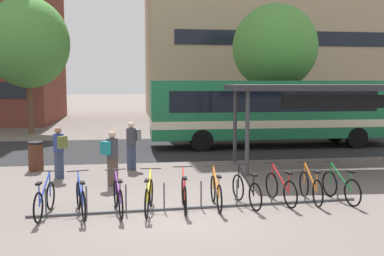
{
  "coord_description": "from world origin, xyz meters",
  "views": [
    {
      "loc": [
        -1.03,
        -10.05,
        3.17
      ],
      "look_at": [
        1.1,
        4.9,
        1.55
      ],
      "focal_mm": 40.88,
      "sensor_mm": 36.0,
      "label": 1
    }
  ],
  "objects_px": {
    "parked_bicycle_black_6": "(246,191)",
    "trash_bin": "(36,156)",
    "parked_bicycle_orange_5": "(216,192)",
    "parked_bicycle_blue_0": "(45,200)",
    "commuter_teal_pack_0": "(112,154)",
    "parked_bicycle_orange_8": "(311,187)",
    "parked_bicycle_purple_2": "(118,198)",
    "parked_bicycle_red_7": "(281,188)",
    "street_tree_0": "(28,43)",
    "street_tree_1": "(275,47)",
    "parked_bicycle_yellow_3": "(149,197)",
    "commuter_grey_pack_2": "(132,142)",
    "city_bus": "(275,110)",
    "parked_bicycle_red_4": "(184,194)",
    "parked_bicycle_green_9": "(341,187)",
    "commuter_olive_pack_1": "(59,149)",
    "parked_bicycle_blue_1": "(81,199)",
    "transit_shelter": "(325,90)"
  },
  "relations": [
    {
      "from": "city_bus",
      "to": "commuter_olive_pack_1",
      "type": "distance_m",
      "value": 11.07
    },
    {
      "from": "city_bus",
      "to": "trash_bin",
      "type": "bearing_deg",
      "value": -155.98
    },
    {
      "from": "parked_bicycle_blue_1",
      "to": "parked_bicycle_black_6",
      "type": "height_order",
      "value": "same"
    },
    {
      "from": "parked_bicycle_orange_8",
      "to": "parked_bicycle_red_4",
      "type": "bearing_deg",
      "value": 96.85
    },
    {
      "from": "parked_bicycle_yellow_3",
      "to": "commuter_grey_pack_2",
      "type": "distance_m",
      "value": 5.34
    },
    {
      "from": "parked_bicycle_orange_5",
      "to": "parked_bicycle_blue_0",
      "type": "bearing_deg",
      "value": 94.13
    },
    {
      "from": "parked_bicycle_black_6",
      "to": "commuter_teal_pack_0",
      "type": "xyz_separation_m",
      "value": [
        -3.49,
        2.65,
        0.58
      ]
    },
    {
      "from": "city_bus",
      "to": "street_tree_1",
      "type": "bearing_deg",
      "value": 73.09
    },
    {
      "from": "parked_bicycle_purple_2",
      "to": "street_tree_1",
      "type": "xyz_separation_m",
      "value": [
        8.62,
        14.16,
        4.73
      ]
    },
    {
      "from": "parked_bicycle_purple_2",
      "to": "parked_bicycle_red_7",
      "type": "relative_size",
      "value": 1.0
    },
    {
      "from": "transit_shelter",
      "to": "street_tree_1",
      "type": "distance_m",
      "value": 9.94
    },
    {
      "from": "parked_bicycle_purple_2",
      "to": "parked_bicycle_red_4",
      "type": "bearing_deg",
      "value": -94.54
    },
    {
      "from": "parked_bicycle_green_9",
      "to": "commuter_olive_pack_1",
      "type": "relative_size",
      "value": 1.01
    },
    {
      "from": "parked_bicycle_orange_5",
      "to": "parked_bicycle_red_7",
      "type": "bearing_deg",
      "value": -82.59
    },
    {
      "from": "commuter_grey_pack_2",
      "to": "street_tree_1",
      "type": "bearing_deg",
      "value": -171.06
    },
    {
      "from": "parked_bicycle_red_4",
      "to": "transit_shelter",
      "type": "height_order",
      "value": "transit_shelter"
    },
    {
      "from": "parked_bicycle_orange_5",
      "to": "commuter_teal_pack_0",
      "type": "bearing_deg",
      "value": 47.14
    },
    {
      "from": "commuter_olive_pack_1",
      "to": "trash_bin",
      "type": "distance_m",
      "value": 1.84
    },
    {
      "from": "parked_bicycle_green_9",
      "to": "parked_bicycle_orange_5",
      "type": "bearing_deg",
      "value": 83.83
    },
    {
      "from": "parked_bicycle_black_6",
      "to": "parked_bicycle_red_7",
      "type": "xyz_separation_m",
      "value": [
        0.95,
        0.1,
        0.0
      ]
    },
    {
      "from": "commuter_teal_pack_0",
      "to": "commuter_grey_pack_2",
      "type": "height_order",
      "value": "commuter_grey_pack_2"
    },
    {
      "from": "city_bus",
      "to": "parked_bicycle_red_4",
      "type": "distance_m",
      "value": 11.57
    },
    {
      "from": "transit_shelter",
      "to": "trash_bin",
      "type": "xyz_separation_m",
      "value": [
        -10.34,
        1.03,
        -2.35
      ]
    },
    {
      "from": "parked_bicycle_orange_5",
      "to": "trash_bin",
      "type": "relative_size",
      "value": 1.67
    },
    {
      "from": "parked_bicycle_black_6",
      "to": "transit_shelter",
      "type": "distance_m",
      "value": 6.45
    },
    {
      "from": "parked_bicycle_green_9",
      "to": "street_tree_1",
      "type": "relative_size",
      "value": 0.23
    },
    {
      "from": "parked_bicycle_blue_0",
      "to": "parked_bicycle_purple_2",
      "type": "relative_size",
      "value": 1.0
    },
    {
      "from": "parked_bicycle_red_7",
      "to": "commuter_teal_pack_0",
      "type": "distance_m",
      "value": 5.15
    },
    {
      "from": "commuter_teal_pack_0",
      "to": "parked_bicycle_red_7",
      "type": "bearing_deg",
      "value": -72.5
    },
    {
      "from": "city_bus",
      "to": "parked_bicycle_yellow_3",
      "type": "bearing_deg",
      "value": -122.49
    },
    {
      "from": "commuter_teal_pack_0",
      "to": "parked_bicycle_orange_8",
      "type": "bearing_deg",
      "value": -68.4
    },
    {
      "from": "parked_bicycle_black_6",
      "to": "trash_bin",
      "type": "distance_m",
      "value": 8.26
    },
    {
      "from": "parked_bicycle_orange_5",
      "to": "commuter_olive_pack_1",
      "type": "distance_m",
      "value": 5.99
    },
    {
      "from": "city_bus",
      "to": "parked_bicycle_black_6",
      "type": "xyz_separation_m",
      "value": [
        -4.1,
        -9.85,
        -1.39
      ]
    },
    {
      "from": "parked_bicycle_blue_1",
      "to": "street_tree_0",
      "type": "bearing_deg",
      "value": 2.9
    },
    {
      "from": "parked_bicycle_blue_1",
      "to": "parked_bicycle_black_6",
      "type": "bearing_deg",
      "value": -99.1
    },
    {
      "from": "parked_bicycle_yellow_3",
      "to": "parked_bicycle_blue_0",
      "type": "bearing_deg",
      "value": 97.38
    },
    {
      "from": "parked_bicycle_red_7",
      "to": "street_tree_0",
      "type": "distance_m",
      "value": 20.29
    },
    {
      "from": "parked_bicycle_purple_2",
      "to": "commuter_grey_pack_2",
      "type": "relative_size",
      "value": 0.99
    },
    {
      "from": "city_bus",
      "to": "parked_bicycle_orange_5",
      "type": "bearing_deg",
      "value": -115.62
    },
    {
      "from": "city_bus",
      "to": "parked_bicycle_orange_5",
      "type": "xyz_separation_m",
      "value": [
        -4.9,
        -9.9,
        -1.39
      ]
    },
    {
      "from": "parked_bicycle_red_7",
      "to": "transit_shelter",
      "type": "height_order",
      "value": "transit_shelter"
    },
    {
      "from": "commuter_grey_pack_2",
      "to": "street_tree_0",
      "type": "height_order",
      "value": "street_tree_0"
    },
    {
      "from": "parked_bicycle_orange_8",
      "to": "commuter_teal_pack_0",
      "type": "height_order",
      "value": "commuter_teal_pack_0"
    },
    {
      "from": "parked_bicycle_purple_2",
      "to": "commuter_teal_pack_0",
      "type": "relative_size",
      "value": 1.02
    },
    {
      "from": "parked_bicycle_yellow_3",
      "to": "commuter_grey_pack_2",
      "type": "bearing_deg",
      "value": 12.33
    },
    {
      "from": "city_bus",
      "to": "parked_bicycle_orange_5",
      "type": "distance_m",
      "value": 11.13
    },
    {
      "from": "city_bus",
      "to": "parked_bicycle_purple_2",
      "type": "distance_m",
      "value": 12.53
    },
    {
      "from": "parked_bicycle_orange_8",
      "to": "trash_bin",
      "type": "distance_m",
      "value": 9.62
    },
    {
      "from": "street_tree_0",
      "to": "commuter_teal_pack_0",
      "type": "bearing_deg",
      "value": -69.32
    }
  ]
}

